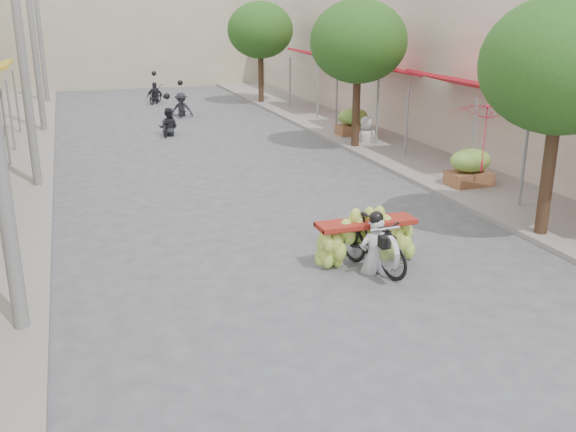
# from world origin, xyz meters

# --- Properties ---
(ground) EXTENTS (120.00, 120.00, 0.00)m
(ground) POSITION_xyz_m (0.00, 0.00, 0.00)
(ground) COLOR #535358
(ground) RESTS_ON ground
(sidewalk_right) EXTENTS (4.00, 60.00, 0.12)m
(sidewalk_right) POSITION_xyz_m (7.00, 15.00, 0.06)
(sidewalk_right) COLOR gray
(sidewalk_right) RESTS_ON ground
(shophouse_row_right) EXTENTS (9.77, 40.00, 6.00)m
(shophouse_row_right) POSITION_xyz_m (11.99, 14.00, 3.00)
(shophouse_row_right) COLOR #C2B3A1
(shophouse_row_right) RESTS_ON ground
(far_building) EXTENTS (20.00, 6.00, 7.00)m
(far_building) POSITION_xyz_m (0.00, 38.00, 3.50)
(far_building) COLOR #ADA389
(far_building) RESTS_ON ground
(utility_pole_mid) EXTENTS (0.60, 0.24, 8.00)m
(utility_pole_mid) POSITION_xyz_m (-5.40, 12.00, 4.03)
(utility_pole_mid) COLOR slate
(utility_pole_mid) RESTS_ON ground
(utility_pole_far) EXTENTS (0.60, 0.24, 8.00)m
(utility_pole_far) POSITION_xyz_m (-5.40, 21.00, 4.03)
(utility_pole_far) COLOR slate
(utility_pole_far) RESTS_ON ground
(utility_pole_back) EXTENTS (0.60, 0.24, 8.00)m
(utility_pole_back) POSITION_xyz_m (-5.40, 30.00, 4.03)
(utility_pole_back) COLOR slate
(utility_pole_back) RESTS_ON ground
(street_tree_near) EXTENTS (3.40, 3.40, 5.25)m
(street_tree_near) POSITION_xyz_m (5.40, 4.00, 3.78)
(street_tree_near) COLOR #3A2719
(street_tree_near) RESTS_ON ground
(street_tree_mid) EXTENTS (3.40, 3.40, 5.25)m
(street_tree_mid) POSITION_xyz_m (5.40, 14.00, 3.78)
(street_tree_mid) COLOR #3A2719
(street_tree_mid) RESTS_ON ground
(street_tree_far) EXTENTS (3.40, 3.40, 5.25)m
(street_tree_far) POSITION_xyz_m (5.40, 26.00, 3.78)
(street_tree_far) COLOR #3A2719
(street_tree_far) RESTS_ON ground
(produce_crate_mid) EXTENTS (1.20, 0.88, 1.16)m
(produce_crate_mid) POSITION_xyz_m (6.20, 8.00, 0.71)
(produce_crate_mid) COLOR brown
(produce_crate_mid) RESTS_ON ground
(produce_crate_far) EXTENTS (1.20, 0.88, 1.16)m
(produce_crate_far) POSITION_xyz_m (6.20, 16.00, 0.71)
(produce_crate_far) COLOR brown
(produce_crate_far) RESTS_ON ground
(banana_motorbike) EXTENTS (2.20, 1.99, 2.09)m
(banana_motorbike) POSITION_xyz_m (0.99, 3.61, 0.70)
(banana_motorbike) COLOR black
(banana_motorbike) RESTS_ON ground
(market_umbrella) EXTENTS (2.71, 2.71, 1.90)m
(market_umbrella) POSITION_xyz_m (6.16, 7.38, 2.55)
(market_umbrella) COLOR red
(market_umbrella) RESTS_ON ground
(pedestrian) EXTENTS (0.95, 0.57, 1.92)m
(pedestrian) POSITION_xyz_m (6.10, 14.49, 1.08)
(pedestrian) COLOR silver
(pedestrian) RESTS_ON ground
(bg_motorbike_a) EXTENTS (1.05, 1.50, 1.95)m
(bg_motorbike_a) POSITION_xyz_m (-0.64, 18.73, 0.79)
(bg_motorbike_a) COLOR black
(bg_motorbike_a) RESTS_ON ground
(bg_motorbike_b) EXTENTS (1.15, 1.90, 1.95)m
(bg_motorbike_b) POSITION_xyz_m (0.66, 23.22, 0.83)
(bg_motorbike_b) COLOR black
(bg_motorbike_b) RESTS_ON ground
(bg_motorbike_c) EXTENTS (1.31, 1.81, 1.95)m
(bg_motorbike_c) POSITION_xyz_m (0.09, 28.02, 0.78)
(bg_motorbike_c) COLOR black
(bg_motorbike_c) RESTS_ON ground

